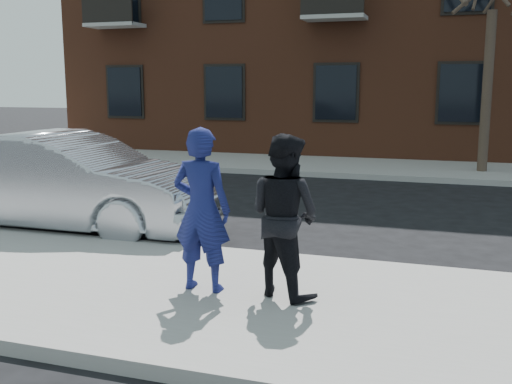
% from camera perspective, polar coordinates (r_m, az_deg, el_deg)
% --- Properties ---
extents(ground, '(100.00, 100.00, 0.00)m').
position_cam_1_polar(ground, '(7.56, -12.30, -8.89)').
color(ground, black).
rests_on(ground, ground).
extents(near_sidewalk, '(50.00, 3.50, 0.15)m').
position_cam_1_polar(near_sidewalk, '(7.33, -13.32, -8.92)').
color(near_sidewalk, gray).
rests_on(near_sidewalk, ground).
extents(near_curb, '(50.00, 0.10, 0.15)m').
position_cam_1_polar(near_curb, '(8.84, -7.23, -5.42)').
color(near_curb, '#999691').
rests_on(near_curb, ground).
extents(far_sidewalk, '(50.00, 3.50, 0.15)m').
position_cam_1_polar(far_sidewalk, '(17.92, 6.13, 2.52)').
color(far_sidewalk, gray).
rests_on(far_sidewalk, ground).
extents(far_curb, '(50.00, 0.10, 0.15)m').
position_cam_1_polar(far_curb, '(16.18, 4.79, 1.72)').
color(far_curb, '#999691').
rests_on(far_curb, ground).
extents(silver_sedan, '(5.07, 1.86, 1.66)m').
position_cam_1_polar(silver_sedan, '(10.53, -17.54, 0.90)').
color(silver_sedan, '#999BA3').
rests_on(silver_sedan, ground).
extents(man_hoodie, '(0.68, 0.51, 1.84)m').
position_cam_1_polar(man_hoodie, '(6.67, -5.20, -1.70)').
color(man_hoodie, navy).
rests_on(man_hoodie, near_sidewalk).
extents(man_peacoat, '(1.07, 0.98, 1.78)m').
position_cam_1_polar(man_peacoat, '(6.50, 2.70, -2.26)').
color(man_peacoat, black).
rests_on(man_peacoat, near_sidewalk).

